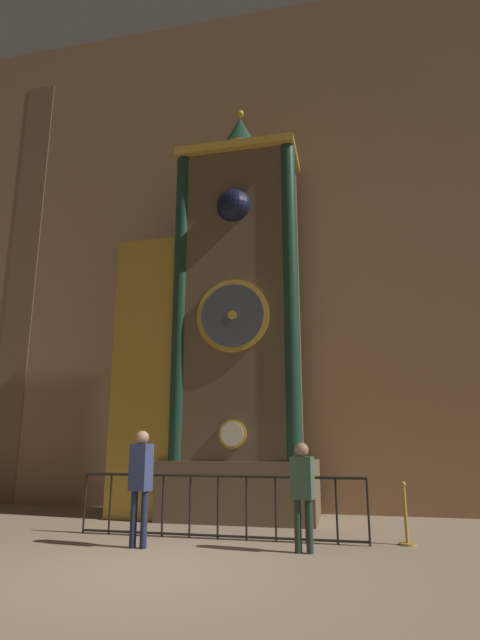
{
  "coord_description": "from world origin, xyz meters",
  "views": [
    {
      "loc": [
        2.77,
        -6.73,
        1.73
      ],
      "look_at": [
        0.3,
        4.43,
        4.42
      ],
      "focal_mm": 28.0,
      "sensor_mm": 36.0,
      "label": 1
    }
  ],
  "objects_px": {
    "visitor_far": "(303,485)",
    "clock_tower": "(219,332)",
    "visitor_near": "(141,475)",
    "stanchion_post": "(406,524)"
  },
  "relations": [
    {
      "from": "visitor_near",
      "to": "stanchion_post",
      "type": "height_order",
      "value": "visitor_near"
    },
    {
      "from": "visitor_far",
      "to": "clock_tower",
      "type": "bearing_deg",
      "value": 138.52
    },
    {
      "from": "visitor_near",
      "to": "clock_tower",
      "type": "bearing_deg",
      "value": 97.8
    },
    {
      "from": "visitor_near",
      "to": "stanchion_post",
      "type": "bearing_deg",
      "value": 32.61
    },
    {
      "from": "visitor_near",
      "to": "visitor_far",
      "type": "bearing_deg",
      "value": 21.65
    },
    {
      "from": "clock_tower",
      "to": "visitor_far",
      "type": "bearing_deg",
      "value": -53.19
    },
    {
      "from": "visitor_near",
      "to": "visitor_far",
      "type": "distance_m",
      "value": 2.66
    },
    {
      "from": "clock_tower",
      "to": "visitor_near",
      "type": "height_order",
      "value": "clock_tower"
    },
    {
      "from": "clock_tower",
      "to": "visitor_near",
      "type": "bearing_deg",
      "value": -99.2
    },
    {
      "from": "visitor_near",
      "to": "visitor_far",
      "type": "relative_size",
      "value": 1.12
    }
  ]
}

